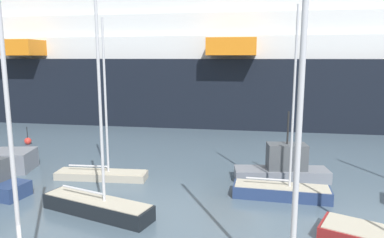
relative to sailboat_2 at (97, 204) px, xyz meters
name	(u,v)px	position (x,y,z in m)	size (l,w,h in m)	color
sailboat_2	(97,204)	(0.00, 0.00, 0.00)	(6.06, 2.60, 10.19)	black
sailboat_4	(282,189)	(8.74, 4.30, -0.05)	(5.23, 1.59, 10.19)	navy
sailboat_6	(102,172)	(-2.28, 4.73, -0.07)	(5.86, 2.09, 9.89)	#BCB29E
fishing_boat_3	(283,167)	(8.83, 7.26, 0.30)	(5.98, 2.81, 4.34)	gray
channel_buoy_1	(28,141)	(-13.01, 11.39, -0.23)	(0.59, 0.59, 1.56)	red
cruise_ship	(332,50)	(14.37, 32.13, 7.92)	(135.86, 29.09, 26.29)	black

